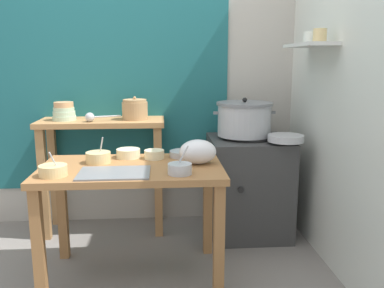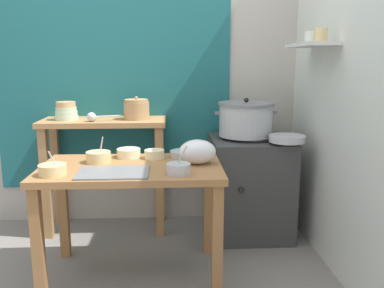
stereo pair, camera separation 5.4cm
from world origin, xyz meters
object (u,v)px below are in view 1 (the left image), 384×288
prep_bowl_5 (183,153)px  prep_bowl_1 (128,153)px  bowl_stack_enamel (64,112)px  plastic_bag (198,152)px  prep_table (132,183)px  serving_tray (114,173)px  prep_bowl_2 (53,170)px  stove_block (248,186)px  wide_pan (286,138)px  back_shelf_table (103,148)px  clay_pot (135,110)px  prep_bowl_0 (98,157)px  prep_bowl_3 (180,168)px  steamer_pot (244,119)px  prep_bowl_4 (154,154)px  ladle (91,117)px

prep_bowl_5 → prep_bowl_1: bearing=179.4°
bowl_stack_enamel → prep_bowl_1: bowl_stack_enamel is taller
plastic_bag → prep_bowl_5: bearing=113.0°
prep_table → serving_tray: 0.22m
prep_bowl_2 → prep_bowl_5: size_ratio=0.89×
stove_block → wide_pan: 0.52m
back_shelf_table → clay_pot: bearing=0.0°
clay_pot → serving_tray: clay_pot is taller
prep_bowl_0 → prep_bowl_2: bearing=-126.2°
prep_bowl_5 → prep_bowl_3: bearing=-95.1°
steamer_pot → prep_bowl_4: steamer_pot is taller
steamer_pot → serving_tray: (-0.90, -0.81, -0.19)m
prep_table → stove_block: bearing=35.8°
prep_table → serving_tray: (-0.09, -0.17, 0.12)m
back_shelf_table → serving_tray: 0.94m
prep_bowl_5 → prep_table: bearing=-145.7°
stove_block → prep_bowl_3: bearing=-124.9°
wide_pan → prep_bowl_3: size_ratio=1.57×
prep_table → steamer_pot: 1.08m
steamer_pot → prep_bowl_0: 1.17m
clay_pot → wide_pan: 1.16m
stove_block → plastic_bag: bearing=-127.2°
prep_bowl_4 → prep_bowl_1: bearing=166.2°
steamer_pot → wide_pan: bearing=-44.9°
bowl_stack_enamel → plastic_bag: (0.96, -0.72, -0.17)m
wide_pan → prep_bowl_3: prep_bowl_3 is taller
prep_bowl_3 → clay_pot: bearing=107.7°
stove_block → prep_bowl_5: size_ratio=4.50×
back_shelf_table → prep_bowl_1: (0.24, -0.53, 0.07)m
ladle → prep_bowl_3: (0.62, -0.84, -0.18)m
prep_bowl_4 → ladle: bearing=135.7°
stove_block → prep_bowl_4: bearing=-148.8°
wide_pan → prep_bowl_5: bearing=-167.3°
ladle → prep_bowl_3: 1.06m
stove_block → prep_bowl_0: bearing=-153.9°
prep_bowl_0 → ladle: bearing=102.9°
wide_pan → prep_bowl_5: 0.77m
plastic_bag → prep_bowl_2: bearing=-165.7°
prep_table → prep_bowl_5: bearing=34.3°
stove_block → prep_bowl_2: size_ratio=5.04×
bowl_stack_enamel → prep_bowl_0: bowl_stack_enamel is taller
prep_table → serving_tray: bearing=-116.6°
plastic_bag → prep_bowl_2: (-0.82, -0.21, -0.04)m
serving_tray → plastic_bag: size_ratio=1.75×
serving_tray → prep_bowl_3: prep_bowl_3 is taller
steamer_pot → prep_bowl_3: (-0.53, -0.84, -0.16)m
wide_pan → prep_bowl_4: bearing=-167.6°
wide_pan → stove_block: bearing=132.6°
clay_pot → prep_bowl_5: 0.67m
ladle → prep_bowl_5: size_ratio=1.49×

